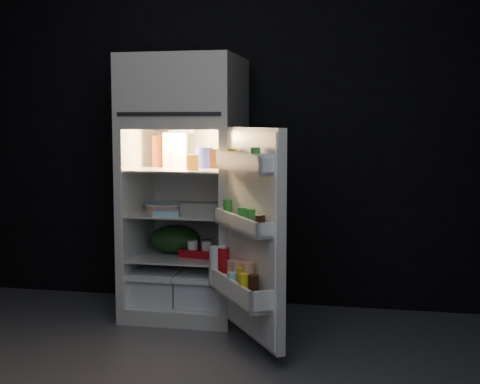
% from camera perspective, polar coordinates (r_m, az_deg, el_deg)
% --- Properties ---
extents(wall_back, '(4.00, 0.00, 2.70)m').
position_cam_1_polar(wall_back, '(4.94, -1.95, 6.12)').
color(wall_back, black).
rests_on(wall_back, ground).
extents(refrigerator, '(0.76, 0.71, 1.78)m').
position_cam_1_polar(refrigerator, '(4.63, -4.65, 1.21)').
color(refrigerator, silver).
rests_on(refrigerator, ground).
extents(fridge_door, '(0.56, 0.71, 1.22)m').
position_cam_1_polar(fridge_door, '(3.86, 0.76, -3.87)').
color(fridge_door, silver).
rests_on(fridge_door, ground).
extents(milk_jug, '(0.19, 0.19, 0.24)m').
position_cam_1_polar(milk_jug, '(4.68, -5.51, 3.60)').
color(milk_jug, white).
rests_on(milk_jug, refrigerator).
extents(mayo_jar, '(0.15, 0.15, 0.14)m').
position_cam_1_polar(mayo_jar, '(4.56, -3.04, 2.93)').
color(mayo_jar, '#1B2797').
rests_on(mayo_jar, refrigerator).
extents(jam_jar, '(0.10, 0.10, 0.13)m').
position_cam_1_polar(jam_jar, '(4.55, -2.27, 2.86)').
color(jam_jar, black).
rests_on(jam_jar, refrigerator).
extents(amber_bottle, '(0.08, 0.08, 0.22)m').
position_cam_1_polar(amber_bottle, '(4.69, -7.07, 3.47)').
color(amber_bottle, '#AC491B').
rests_on(amber_bottle, refrigerator).
extents(small_carton, '(0.09, 0.07, 0.10)m').
position_cam_1_polar(small_carton, '(4.40, -4.04, 2.54)').
color(small_carton, orange).
rests_on(small_carton, refrigerator).
extents(egg_carton, '(0.32, 0.13, 0.07)m').
position_cam_1_polar(egg_carton, '(4.54, -3.05, -1.34)').
color(egg_carton, gray).
rests_on(egg_carton, refrigerator).
extents(pie, '(0.30, 0.30, 0.04)m').
position_cam_1_polar(pie, '(4.70, -6.29, -1.30)').
color(pie, tan).
rests_on(pie, refrigerator).
extents(flat_package, '(0.18, 0.12, 0.04)m').
position_cam_1_polar(flat_package, '(4.39, -6.35, -1.82)').
color(flat_package, '#90C4DE').
rests_on(flat_package, refrigerator).
extents(wrapped_pkg, '(0.14, 0.12, 0.05)m').
position_cam_1_polar(wrapped_pkg, '(4.69, -1.92, -1.22)').
color(wrapped_pkg, beige).
rests_on(wrapped_pkg, refrigerator).
extents(produce_bag, '(0.41, 0.36, 0.20)m').
position_cam_1_polar(produce_bag, '(4.71, -5.54, -4.01)').
color(produce_bag, '#193815').
rests_on(produce_bag, refrigerator).
extents(yogurt_tray, '(0.29, 0.20, 0.05)m').
position_cam_1_polar(yogurt_tray, '(4.57, -3.35, -5.24)').
color(yogurt_tray, '#A40E14').
rests_on(yogurt_tray, refrigerator).
extents(small_can_red, '(0.09, 0.09, 0.09)m').
position_cam_1_polar(small_can_red, '(4.72, -2.85, -4.61)').
color(small_can_red, '#A40E14').
rests_on(small_can_red, refrigerator).
extents(small_can_silver, '(0.07, 0.07, 0.09)m').
position_cam_1_polar(small_can_silver, '(4.67, -1.14, -4.72)').
color(small_can_silver, '#B8B7BB').
rests_on(small_can_silver, refrigerator).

